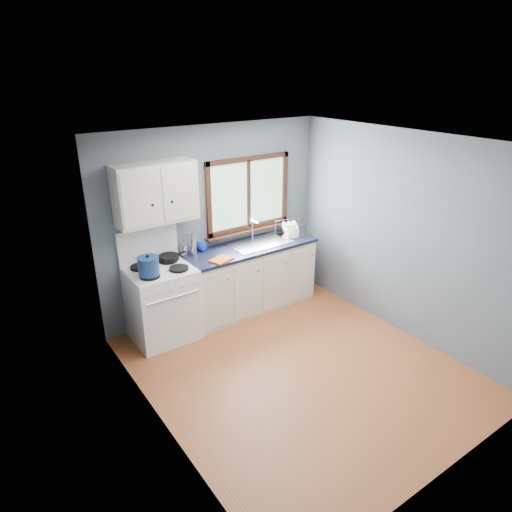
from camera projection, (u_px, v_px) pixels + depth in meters
floor at (298, 369)px, 5.15m from camera, size 3.20×3.60×0.02m
ceiling at (308, 142)px, 4.18m from camera, size 3.20×3.60×0.02m
wall_back at (214, 221)px, 6.03m from camera, size 3.20×0.02×2.50m
wall_front at (464, 351)px, 3.29m from camera, size 3.20×0.02×2.50m
wall_left at (155, 312)px, 3.81m from camera, size 0.02×3.60×2.50m
wall_right at (404, 236)px, 5.51m from camera, size 0.02×3.60×2.50m
gas_range at (162, 301)px, 5.57m from camera, size 0.76×0.69×1.36m
base_cabinets at (250, 280)px, 6.30m from camera, size 1.85×0.60×0.88m
countertop at (250, 247)px, 6.11m from camera, size 1.89×0.64×0.04m
sink at (260, 247)px, 6.22m from camera, size 0.84×0.46×0.44m
window at (249, 199)px, 6.20m from camera, size 1.36×0.10×1.03m
upper_cabinets at (156, 193)px, 5.23m from camera, size 0.95×0.35×0.70m
skillet at (169, 257)px, 5.58m from camera, size 0.39×0.29×0.05m
stockpot at (149, 266)px, 5.14m from camera, size 0.26×0.26×0.24m
utensil_crock at (185, 250)px, 5.79m from camera, size 0.12×0.12×0.34m
thermos at (193, 244)px, 5.74m from camera, size 0.08×0.08×0.32m
soap_bottle at (204, 242)px, 5.86m from camera, size 0.12×0.12×0.28m
dish_towel at (221, 260)px, 5.65m from camera, size 0.31×0.26×0.02m
dish_rack at (291, 231)px, 6.47m from camera, size 0.45×0.38×0.21m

